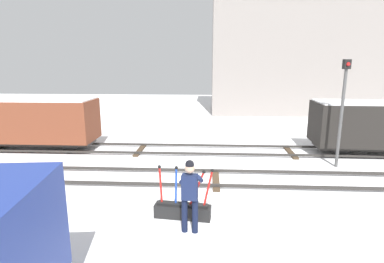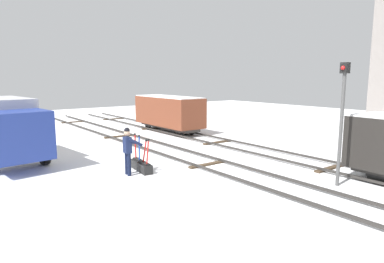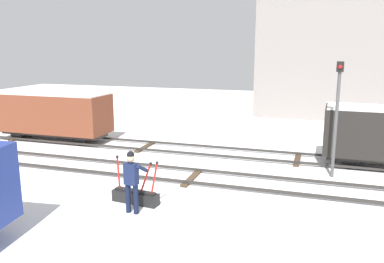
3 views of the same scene
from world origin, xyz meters
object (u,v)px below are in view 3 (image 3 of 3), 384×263
(signal_post, at_px, (337,109))
(freight_car_back_track, at_px, (53,113))
(switch_lever_frame, at_px, (136,195))
(rail_worker, at_px, (132,178))

(signal_post, relative_size, freight_car_back_track, 0.72)
(switch_lever_frame, relative_size, rail_worker, 0.86)
(switch_lever_frame, distance_m, rail_worker, 1.08)
(freight_car_back_track, bearing_deg, signal_post, -7.90)
(signal_post, bearing_deg, freight_car_back_track, 172.31)
(switch_lever_frame, height_order, freight_car_back_track, freight_car_back_track)
(signal_post, bearing_deg, rail_worker, -137.08)
(rail_worker, height_order, freight_car_back_track, freight_car_back_track)
(rail_worker, bearing_deg, signal_post, 49.49)
(switch_lever_frame, xyz_separation_m, freight_car_back_track, (-7.66, 6.33, 1.16))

